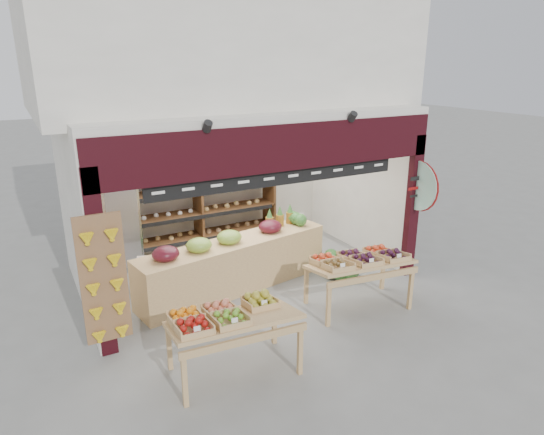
{
  "coord_description": "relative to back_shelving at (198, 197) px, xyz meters",
  "views": [
    {
      "loc": [
        -3.54,
        -7.27,
        3.9
      ],
      "look_at": [
        0.29,
        -0.2,
        1.26
      ],
      "focal_mm": 32.0,
      "sensor_mm": 36.0,
      "label": 1
    }
  ],
  "objects": [
    {
      "name": "ground",
      "position": [
        0.32,
        -1.86,
        -1.21
      ],
      "size": [
        60.0,
        60.0,
        0.0
      ],
      "primitive_type": "plane",
      "color": "slate",
      "rests_on": "ground"
    },
    {
      "name": "shop_structure",
      "position": [
        0.32,
        -0.25,
        2.71
      ],
      "size": [
        6.36,
        5.12,
        5.4
      ],
      "color": "white",
      "rests_on": "ground"
    },
    {
      "name": "banana_board",
      "position": [
        -2.41,
        -3.04,
        -0.1
      ],
      "size": [
        0.6,
        0.15,
        1.8
      ],
      "color": "brown",
      "rests_on": "ground"
    },
    {
      "name": "gift_sign",
      "position": [
        3.07,
        -3.01,
        0.54
      ],
      "size": [
        0.04,
        0.93,
        0.92
      ],
      "color": "#A9D5BE",
      "rests_on": "ground"
    },
    {
      "name": "back_shelving",
      "position": [
        0.0,
        0.0,
        0.0
      ],
      "size": [
        3.37,
        0.55,
        2.05
      ],
      "color": "brown",
      "rests_on": "ground"
    },
    {
      "name": "refrigerator",
      "position": [
        -1.6,
        -0.03,
        -0.35
      ],
      "size": [
        0.68,
        0.68,
        1.72
      ],
      "primitive_type": "cube",
      "rotation": [
        0.0,
        0.0,
        -0.02
      ],
      "color": "#ADAFB4",
      "rests_on": "ground"
    },
    {
      "name": "cardboard_stack",
      "position": [
        -1.23,
        -1.3,
        -0.99
      ],
      "size": [
        1.04,
        0.74,
        0.6
      ],
      "color": "beige",
      "rests_on": "ground"
    },
    {
      "name": "mid_counter",
      "position": [
        -0.08,
        -1.94,
        -0.72
      ],
      "size": [
        3.65,
        1.31,
        1.12
      ],
      "color": "#DAB56F",
      "rests_on": "ground"
    },
    {
      "name": "display_table_left",
      "position": [
        -1.18,
        -4.11,
        -0.41
      ],
      "size": [
        1.69,
        1.02,
        1.03
      ],
      "color": "#DAB56F",
      "rests_on": "ground"
    },
    {
      "name": "display_table_right",
      "position": [
        1.44,
        -3.49,
        -0.4
      ],
      "size": [
        1.71,
        1.09,
        1.03
      ],
      "color": "#DAB56F",
      "rests_on": "ground"
    },
    {
      "name": "watermelon_pile",
      "position": [
        1.87,
        -2.43,
        -1.02
      ],
      "size": [
        0.65,
        0.67,
        0.51
      ],
      "color": "#184A1A",
      "rests_on": "ground"
    }
  ]
}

